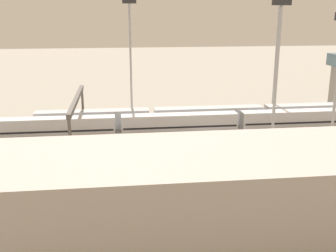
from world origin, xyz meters
name	(u,v)px	position (x,y,z in m)	size (l,w,h in m)	color
ground_plane	(211,140)	(0.00, 0.00, 0.00)	(400.00, 400.00, 0.00)	gray
track_bed_0	(200,125)	(0.00, -10.00, 0.06)	(140.00, 2.80, 0.12)	#4C443D
track_bed_1	(205,132)	(0.00, -5.00, 0.06)	(140.00, 2.80, 0.12)	#3D3833
track_bed_2	(211,139)	(0.00, 0.00, 0.06)	(140.00, 2.80, 0.12)	#4C443D
track_bed_3	(217,148)	(0.00, 5.00, 0.06)	(140.00, 2.80, 0.12)	#3D3833
track_bed_4	(224,158)	(0.00, 10.00, 0.06)	(140.00, 2.80, 0.12)	#3D3833
train_on_track_1	(180,123)	(5.19, -5.00, 1.99)	(71.40, 3.06, 3.80)	silver
train_on_track_0	(257,114)	(-12.39, -10.00, 2.09)	(90.60, 3.00, 4.40)	maroon
light_mast_0	(130,45)	(14.30, -13.57, 16.73)	(2.80, 0.70, 26.10)	#9EA0A5
light_mast_1	(278,59)	(-7.14, 12.24, 16.40)	(2.80, 0.70, 25.50)	#9EA0A5
light_mast_2	(277,44)	(-16.61, -12.22, 16.68)	(2.80, 0.70, 26.00)	#9EA0A5
signal_gantry	(77,105)	(24.50, 0.00, 7.42)	(0.70, 25.00, 8.80)	#4C4742
maintenance_shed	(224,200)	(6.89, 35.61, 5.22)	(55.18, 14.05, 10.45)	#9E9389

